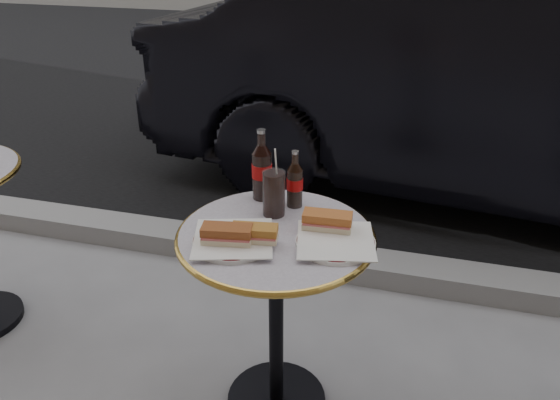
% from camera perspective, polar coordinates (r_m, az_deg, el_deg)
% --- Properties ---
extents(asphalt_road, '(40.00, 8.00, 0.00)m').
position_cam_1_polar(asphalt_road, '(6.61, 11.65, 12.72)').
color(asphalt_road, black).
rests_on(asphalt_road, ground).
extents(curb, '(40.00, 0.20, 0.12)m').
position_cam_1_polar(curb, '(2.80, 4.61, -6.37)').
color(curb, gray).
rests_on(curb, ground).
extents(bistro_table, '(0.62, 0.62, 0.73)m').
position_cam_1_polar(bistro_table, '(1.90, -0.41, -12.92)').
color(bistro_table, '#BAB2C4').
rests_on(bistro_table, ground).
extents(plate_left, '(0.27, 0.27, 0.01)m').
position_cam_1_polar(plate_left, '(1.64, -4.91, -4.26)').
color(plate_left, silver).
rests_on(plate_left, bistro_table).
extents(plate_right, '(0.25, 0.25, 0.01)m').
position_cam_1_polar(plate_right, '(1.63, 5.81, -4.45)').
color(plate_right, white).
rests_on(plate_right, bistro_table).
extents(sandwich_left_a, '(0.16, 0.09, 0.05)m').
position_cam_1_polar(sandwich_left_a, '(1.61, -5.56, -3.68)').
color(sandwich_left_a, brown).
rests_on(sandwich_left_a, plate_left).
extents(sandwich_left_b, '(0.14, 0.08, 0.05)m').
position_cam_1_polar(sandwich_left_b, '(1.61, -2.68, -3.60)').
color(sandwich_left_b, '#B0702C').
rests_on(sandwich_left_b, plate_left).
extents(sandwich_right, '(0.15, 0.08, 0.05)m').
position_cam_1_polar(sandwich_right, '(1.68, 4.96, -2.28)').
color(sandwich_right, '#B8642E').
rests_on(sandwich_right, plate_right).
extents(cola_bottle_left, '(0.07, 0.07, 0.25)m').
position_cam_1_polar(cola_bottle_left, '(1.85, -1.91, 3.72)').
color(cola_bottle_left, black).
rests_on(cola_bottle_left, bistro_table).
extents(cola_bottle_right, '(0.06, 0.06, 0.20)m').
position_cam_1_polar(cola_bottle_right, '(1.80, 1.56, 2.23)').
color(cola_bottle_right, black).
rests_on(cola_bottle_right, bistro_table).
extents(cola_glass, '(0.10, 0.10, 0.15)m').
position_cam_1_polar(cola_glass, '(1.76, -0.65, 0.71)').
color(cola_glass, black).
rests_on(cola_glass, bistro_table).
extents(parked_car, '(2.05, 4.60, 1.46)m').
position_cam_1_polar(parked_car, '(3.63, 23.59, 11.25)').
color(parked_car, black).
rests_on(parked_car, ground).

